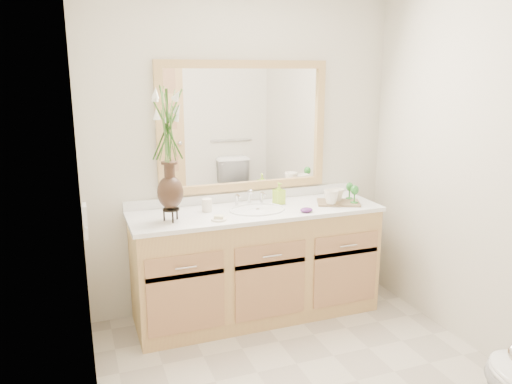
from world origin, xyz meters
name	(u,v)px	position (x,y,z in m)	size (l,w,h in m)	color
wall_back	(243,153)	(0.00, 1.30, 1.20)	(2.40, 0.02, 2.40)	silver
wall_left	(84,212)	(-1.20, 0.00, 1.20)	(0.02, 2.60, 2.40)	silver
wall_right	(499,174)	(1.20, 0.00, 1.20)	(0.02, 2.60, 2.40)	silver
vanity	(257,265)	(0.00, 1.01, 0.40)	(1.80, 0.55, 0.80)	tan
counter	(257,211)	(0.00, 1.01, 0.82)	(1.84, 0.57, 0.03)	white
sink	(257,217)	(0.00, 1.00, 0.78)	(0.38, 0.34, 0.23)	white
mirror	(244,127)	(0.00, 1.28, 1.41)	(1.32, 0.04, 0.97)	white
switch_plate	(85,214)	(-1.19, 0.76, 0.98)	(0.02, 0.12, 0.12)	white
door	(443,367)	(-0.30, -1.29, 1.00)	(0.80, 0.03, 2.00)	tan
flower_vase	(168,137)	(-0.64, 0.94, 1.40)	(0.20, 0.20, 0.84)	black
tumbler	(207,205)	(-0.35, 1.09, 0.88)	(0.07, 0.07, 0.09)	white
soap_dish	(219,219)	(-0.34, 0.85, 0.84)	(0.11, 0.11, 0.03)	white
soap_bottle	(279,194)	(0.21, 1.10, 0.90)	(0.07, 0.07, 0.15)	#A8DC33
purple_dish	(306,210)	(0.31, 0.82, 0.85)	(0.09, 0.07, 0.03)	#562268
tray	(338,203)	(0.64, 0.95, 0.84)	(0.31, 0.21, 0.02)	brown
mug_left	(331,196)	(0.56, 0.92, 0.90)	(0.11, 0.10, 0.11)	white
mug_right	(337,194)	(0.65, 0.98, 0.90)	(0.10, 0.09, 0.10)	white
goblet_front	(355,191)	(0.73, 0.88, 0.94)	(0.06, 0.06, 0.14)	#287A29
goblet_back	(350,188)	(0.77, 1.01, 0.93)	(0.06, 0.06, 0.13)	#287A29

